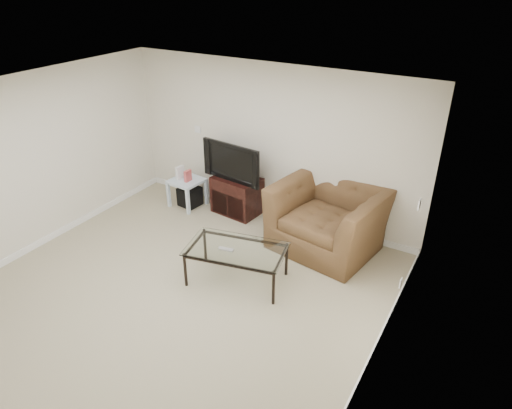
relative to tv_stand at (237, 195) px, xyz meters
The scene contains 18 objects.
floor 2.35m from the tv_stand, 77.72° to the right, with size 5.00×5.00×0.00m, color tan.
ceiling 3.20m from the tv_stand, 77.72° to the right, with size 5.00×5.00×0.00m, color white.
wall_back 1.08m from the tv_stand, 23.91° to the left, with size 5.00×0.02×2.50m, color silver.
wall_left 3.18m from the tv_stand, 131.31° to the right, with size 0.02×5.00×2.50m, color silver.
wall_right 3.88m from the tv_stand, 37.27° to the right, with size 0.02×5.00×2.50m, color silver.
plate_back 1.32m from the tv_stand, 167.04° to the left, with size 0.12×0.02×0.12m, color white.
plate_right_switch 3.20m from the tv_stand, 12.84° to the right, with size 0.02×0.09×0.13m, color white.
plate_right_outlet 3.14m from the tv_stand, 18.18° to the right, with size 0.02×0.08×0.12m, color white.
tv_stand is the anchor object (origin of this frame).
dvd_player 0.21m from the tv_stand, 96.25° to the right, with size 0.44×0.31×0.06m, color black.
television 0.63m from the tv_stand, 96.25° to the right, with size 1.02×0.20×0.63m, color black.
side_table 0.90m from the tv_stand, 165.21° to the right, with size 0.51×0.51×0.49m, color silver, non-canonical shape.
subwoofer 0.88m from the tv_stand, 165.75° to the right, with size 0.33×0.33×0.33m, color black.
game_console 1.06m from the tv_stand, 166.60° to the right, with size 0.05×0.16×0.22m, color white.
game_case 0.89m from the tv_stand, 162.47° to the right, with size 0.05×0.14×0.19m, color #CC4C4C.
recliner 1.76m from the tv_stand, ahead, with size 1.48×0.96×1.29m, color #4D3623.
coffee_table 1.89m from the tv_stand, 57.84° to the right, with size 1.28×0.72×0.50m, color black, non-canonical shape.
remote 1.94m from the tv_stand, 61.80° to the right, with size 0.20×0.06×0.02m, color #B2B2B7.
Camera 1 is at (3.21, -3.45, 3.76)m, focal length 32.00 mm.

